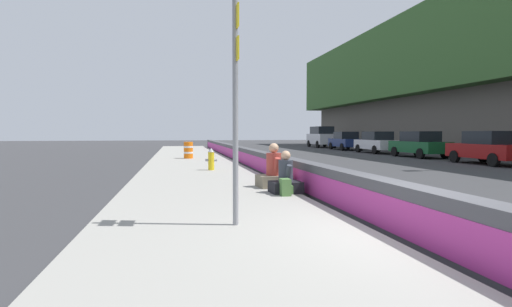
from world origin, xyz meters
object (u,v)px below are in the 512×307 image
Objects in this scene: parked_car_midline at (377,142)px; parked_car_farther at (321,137)px; construction_barrel at (188,150)px; parked_car_fourth at (419,144)px; seated_person_foreground at (286,180)px; parked_car_third at (489,148)px; route_sign_post at (236,96)px; backpack at (286,187)px; parked_car_far at (345,141)px; seated_person_middle at (274,173)px; fire_hydrant at (211,159)px.

parked_car_midline is 12.67m from parked_car_farther.
construction_barrel is 14.94m from parked_car_fourth.
seated_person_foreground is 14.14m from construction_barrel.
route_sign_post is at bearing 128.18° from parked_car_third.
seated_person_foreground is at bearing 137.87° from parked_car_fourth.
parked_car_far is (26.43, -13.00, 0.53)m from backpack.
parked_car_farther is (31.43, -12.96, 0.67)m from seated_person_middle.
seated_person_middle is at bearing 119.00° from parked_car_third.
parked_car_far is (19.56, -14.18, 0.27)m from fire_hydrant.
backpack is 15.78m from parked_car_third.
seated_person_middle is at bearing -3.05° from backpack.
seated_person_middle is at bearing 157.59° from parked_car_farther.
parked_car_farther reaches higher than seated_person_foreground.
parked_car_farther is (32.54, -12.92, 0.72)m from seated_person_foreground.
parked_car_farther is at bearing -21.66° from seated_person_foreground.
parked_car_midline is at bearing -32.56° from backpack.
construction_barrel is 0.21× the size of parked_car_midline.
parked_car_farther is at bearing -21.58° from backpack.
fire_hydrant is 0.18× the size of parked_car_farther.
fire_hydrant is at bearing 144.05° from parked_car_far.
parked_car_midline is (23.11, -14.56, -1.35)m from route_sign_post.
seated_person_foreground is at bearing -178.09° from seated_person_middle.
seated_person_foreground is 1.10× the size of construction_barrel.
parked_car_fourth is 5.56m from parked_car_midline.
parked_car_third and parked_car_fourth have the same top height.
construction_barrel is at bearing 0.90° from route_sign_post.
seated_person_middle is (4.34, -1.68, -1.70)m from route_sign_post.
seated_person_foreground is at bearing 158.34° from parked_car_farther.
seated_person_middle is at bearing 135.49° from parked_car_fourth.
backpack is at bearing 147.44° from parked_car_midline.
backpack is at bearing 164.65° from seated_person_foreground.
parked_car_midline is (19.88, -12.85, 0.40)m from seated_person_foreground.
route_sign_post is 0.80× the size of parked_car_midline.
backpack is 19.71m from parked_car_fourth.
parked_car_third reaches higher than fire_hydrant.
parked_car_third is at bearing -179.64° from parked_car_far.
construction_barrel is 23.80m from parked_car_farther.
parked_car_far is (24.89, -12.92, 0.35)m from seated_person_middle.
parked_car_far is 6.55m from parked_car_farther.
parked_car_fourth reaches higher than seated_person_middle.
parked_car_fourth reaches higher than construction_barrel.
route_sign_post is 9.00× the size of backpack.
fire_hydrant reaches higher than backpack.
parked_car_third and parked_car_far have the same top height.
route_sign_post is 4.09× the size of fire_hydrant.
parked_car_midline is at bearing 179.70° from parked_car_far.
parked_car_far is at bearing -26.19° from backpack.
construction_barrel is 16.02m from parked_car_third.
parked_car_midline is at bearing 179.66° from parked_car_farther.
seated_person_middle is (1.11, 0.04, 0.05)m from seated_person_foreground.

